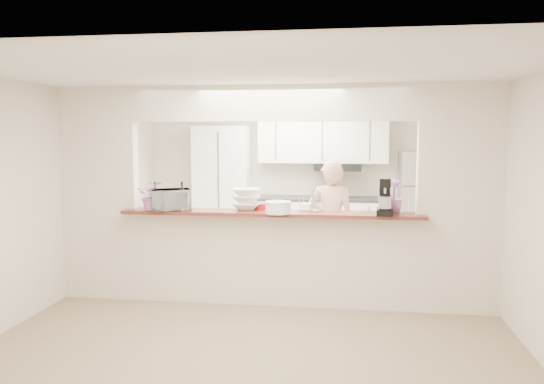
% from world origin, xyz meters
% --- Properties ---
extents(floor, '(6.00, 6.00, 0.00)m').
position_xyz_m(floor, '(0.00, 0.00, 0.00)').
color(floor, gray).
rests_on(floor, ground).
extents(tile_overlay, '(5.00, 2.90, 0.01)m').
position_xyz_m(tile_overlay, '(0.00, 1.55, 0.01)').
color(tile_overlay, beige).
rests_on(tile_overlay, floor).
extents(partition, '(5.00, 0.15, 2.50)m').
position_xyz_m(partition, '(0.00, 0.00, 1.48)').
color(partition, silver).
rests_on(partition, floor).
extents(bar_counter, '(3.40, 0.38, 1.09)m').
position_xyz_m(bar_counter, '(0.00, -0.00, 0.58)').
color(bar_counter, silver).
rests_on(bar_counter, floor).
extents(kitchen_cabinets, '(3.15, 0.62, 2.25)m').
position_xyz_m(kitchen_cabinets, '(-0.19, 2.72, 0.97)').
color(kitchen_cabinets, white).
rests_on(kitchen_cabinets, floor).
extents(refrigerator, '(0.75, 0.70, 1.70)m').
position_xyz_m(refrigerator, '(2.05, 2.65, 0.85)').
color(refrigerator, '#A0A1A5').
rests_on(refrigerator, floor).
extents(flower_left, '(0.34, 0.31, 0.34)m').
position_xyz_m(flower_left, '(-1.35, -0.15, 1.26)').
color(flower_left, '#C769A7').
rests_on(flower_left, bar_counter).
extents(wine_bottle_a, '(0.06, 0.06, 0.31)m').
position_xyz_m(wine_bottle_a, '(-1.40, 0.07, 1.21)').
color(wine_bottle_a, black).
rests_on(wine_bottle_a, bar_counter).
extents(wine_bottle_b, '(0.07, 0.07, 0.33)m').
position_xyz_m(wine_bottle_b, '(-1.00, -0.15, 1.22)').
color(wine_bottle_b, black).
rests_on(wine_bottle_b, bar_counter).
extents(toaster_oven, '(0.52, 0.45, 0.24)m').
position_xyz_m(toaster_oven, '(-1.15, -0.10, 1.21)').
color(toaster_oven, '#A3A4A8').
rests_on(toaster_oven, bar_counter).
extents(serving_bowls, '(0.36, 0.36, 0.24)m').
position_xyz_m(serving_bowls, '(-0.30, 0.05, 1.21)').
color(serving_bowls, white).
rests_on(serving_bowls, bar_counter).
extents(plate_stack_a, '(0.29, 0.29, 0.13)m').
position_xyz_m(plate_stack_a, '(0.10, -0.19, 1.16)').
color(plate_stack_a, white).
rests_on(plate_stack_a, bar_counter).
extents(plate_stack_b, '(0.28, 0.28, 0.10)m').
position_xyz_m(plate_stack_b, '(0.10, -0.19, 1.14)').
color(plate_stack_b, white).
rests_on(plate_stack_b, bar_counter).
extents(red_bowl, '(0.15, 0.15, 0.07)m').
position_xyz_m(red_bowl, '(-0.15, 0.08, 1.12)').
color(red_bowl, maroon).
rests_on(red_bowl, bar_counter).
extents(tan_bowl, '(0.15, 0.15, 0.07)m').
position_xyz_m(tan_bowl, '(0.06, -0.03, 1.13)').
color(tan_bowl, beige).
rests_on(tan_bowl, bar_counter).
extents(utensil_caddy, '(0.29, 0.22, 0.24)m').
position_xyz_m(utensil_caddy, '(0.45, 0.05, 1.19)').
color(utensil_caddy, silver).
rests_on(utensil_caddy, bar_counter).
extents(stand_mixer, '(0.18, 0.28, 0.40)m').
position_xyz_m(stand_mixer, '(1.25, -0.14, 1.27)').
color(stand_mixer, black).
rests_on(stand_mixer, bar_counter).
extents(flower_right, '(0.28, 0.28, 0.38)m').
position_xyz_m(flower_right, '(1.36, 0.05, 1.28)').
color(flower_right, '#AC62B7').
rests_on(flower_right, bar_counter).
extents(person, '(0.61, 0.42, 1.62)m').
position_xyz_m(person, '(0.66, 0.80, 0.81)').
color(person, '#D5A78A').
rests_on(person, floor).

